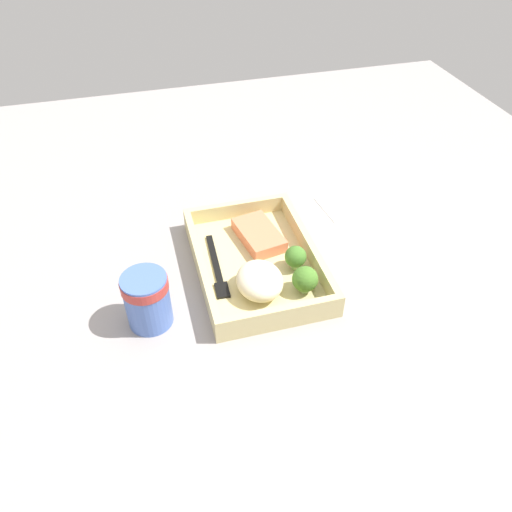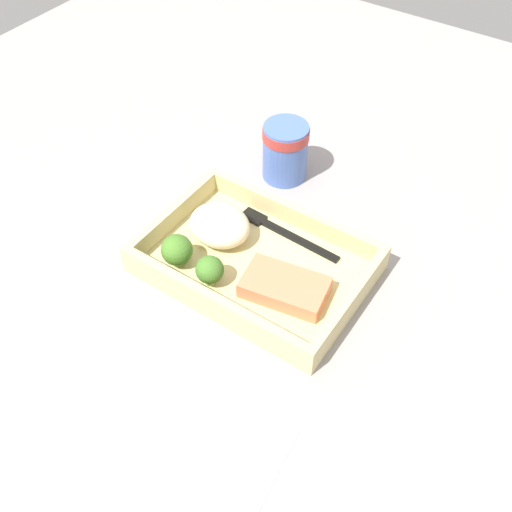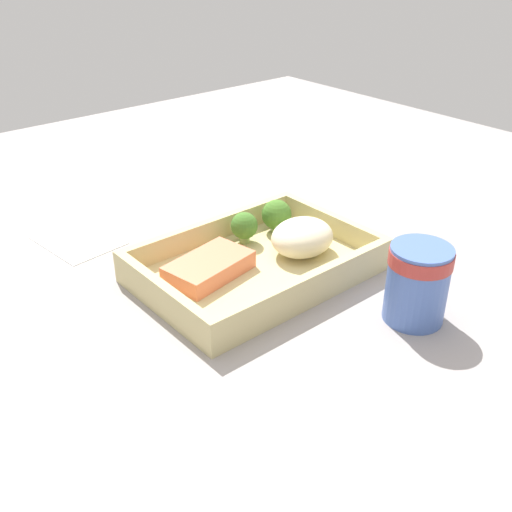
{
  "view_description": "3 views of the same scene",
  "coord_description": "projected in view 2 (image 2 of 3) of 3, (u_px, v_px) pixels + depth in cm",
  "views": [
    {
      "loc": [
        61.12,
        -16.75,
        58.48
      ],
      "look_at": [
        0.0,
        0.0,
        2.7
      ],
      "focal_mm": 35.0,
      "sensor_mm": 36.0,
      "label": 1
    },
    {
      "loc": [
        -29.6,
        43.85,
        60.55
      ],
      "look_at": [
        0.0,
        0.0,
        2.7
      ],
      "focal_mm": 42.0,
      "sensor_mm": 36.0,
      "label": 2
    },
    {
      "loc": [
        -42.33,
        -50.05,
        39.36
      ],
      "look_at": [
        0.0,
        0.0,
        2.7
      ],
      "focal_mm": 42.0,
      "sensor_mm": 36.0,
      "label": 3
    }
  ],
  "objects": [
    {
      "name": "fork",
      "position": [
        283.0,
        232.0,
        0.83
      ],
      "size": [
        15.86,
        2.36,
        0.44
      ],
      "color": "black",
      "rests_on": "takeout_tray"
    },
    {
      "name": "takeout_tray",
      "position": [
        256.0,
        267.0,
        0.8
      ],
      "size": [
        28.95,
        20.07,
        1.2
      ],
      "primitive_type": "cube",
      "color": "#C9B97F",
      "rests_on": "ground_plane"
    },
    {
      "name": "tray_rim",
      "position": [
        256.0,
        256.0,
        0.78
      ],
      "size": [
        28.95,
        20.07,
        3.07
      ],
      "color": "#C9B97F",
      "rests_on": "takeout_tray"
    },
    {
      "name": "salmon_fillet",
      "position": [
        285.0,
        287.0,
        0.75
      ],
      "size": [
        11.55,
        8.0,
        2.25
      ],
      "primitive_type": "cube",
      "rotation": [
        0.0,
        0.0,
        0.18
      ],
      "color": "#EB7953",
      "rests_on": "takeout_tray"
    },
    {
      "name": "receipt_slip",
      "position": [
        236.0,
        462.0,
        0.62
      ],
      "size": [
        10.1,
        12.78,
        0.24
      ],
      "primitive_type": "cube",
      "rotation": [
        0.0,
        0.0,
        0.11
      ],
      "color": "white",
      "rests_on": "ground_plane"
    },
    {
      "name": "broccoli_floret_2",
      "position": [
        210.0,
        270.0,
        0.75
      ],
      "size": [
        3.66,
        3.66,
        4.36
      ],
      "color": "#7EA157",
      "rests_on": "takeout_tray"
    },
    {
      "name": "broccoli_floret_1",
      "position": [
        177.0,
        250.0,
        0.78
      ],
      "size": [
        4.18,
        4.18,
        4.69
      ],
      "color": "#89A663",
      "rests_on": "takeout_tray"
    },
    {
      "name": "ground_plane",
      "position": [
        256.0,
        274.0,
        0.81
      ],
      "size": [
        160.0,
        160.0,
        2.0
      ],
      "primitive_type": "cube",
      "color": "gray"
    },
    {
      "name": "paper_cup",
      "position": [
        285.0,
        149.0,
        0.9
      ],
      "size": [
        6.99,
        6.99,
        9.07
      ],
      "color": "#4B6AB6",
      "rests_on": "ground_plane"
    },
    {
      "name": "mashed_potatoes",
      "position": [
        220.0,
        225.0,
        0.81
      ],
      "size": [
        8.61,
        7.41,
        4.75
      ],
      "primitive_type": "ellipsoid",
      "color": "beige",
      "rests_on": "takeout_tray"
    }
  ]
}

